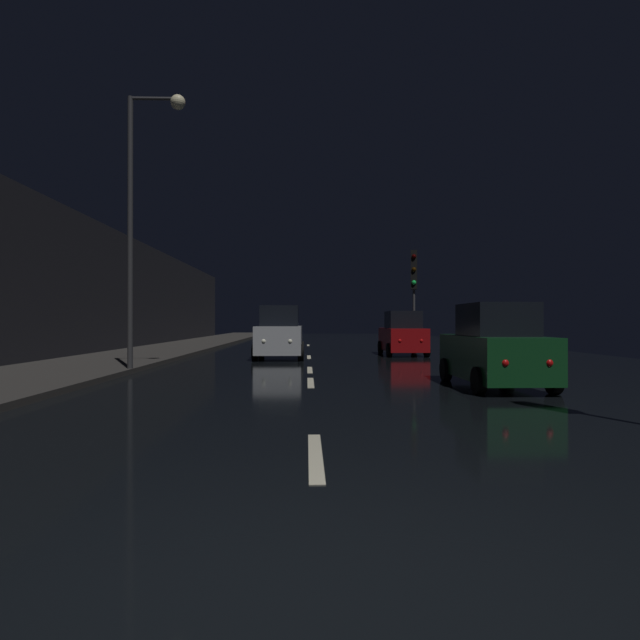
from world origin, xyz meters
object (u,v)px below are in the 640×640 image
object	(u,v)px
streetlamp_overhead	(144,192)
car_approaching_headlights	(280,334)
car_parked_right_near	(495,349)
traffic_light_far_right	(414,278)
car_parked_right_far	(402,335)

from	to	relation	value
streetlamp_overhead	car_approaching_headlights	bearing A→B (deg)	61.06
car_parked_right_near	traffic_light_far_right	bearing A→B (deg)	-3.41
car_parked_right_near	car_parked_right_far	distance (m)	12.06
streetlamp_overhead	car_approaching_headlights	world-z (taller)	streetlamp_overhead
traffic_light_far_right	car_parked_right_far	bearing A→B (deg)	-20.68
traffic_light_far_right	car_parked_right_near	world-z (taller)	traffic_light_far_right
car_approaching_headlights	car_parked_right_near	size ratio (longest dim) A/B	1.13
streetlamp_overhead	traffic_light_far_right	bearing A→B (deg)	44.62
streetlamp_overhead	car_parked_right_near	bearing A→B (deg)	-20.53
car_approaching_headlights	car_parked_right_far	xyz separation A→B (m)	(5.57, 1.95, -0.08)
car_approaching_headlights	car_parked_right_near	distance (m)	11.54
traffic_light_far_right	streetlamp_overhead	bearing A→B (deg)	-34.68
traffic_light_far_right	car_parked_right_near	xyz separation A→B (m)	(-0.80, -13.37, -2.76)
traffic_light_far_right	car_approaching_headlights	distance (m)	7.62
streetlamp_overhead	car_approaching_headlights	size ratio (longest dim) A/B	1.89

